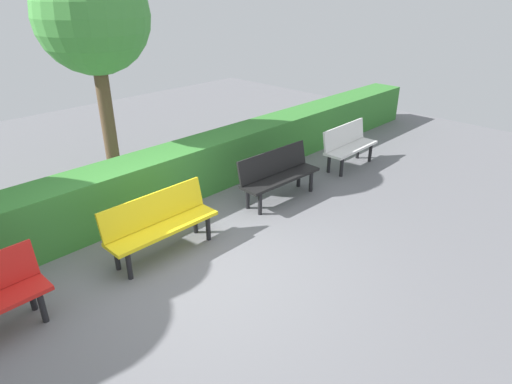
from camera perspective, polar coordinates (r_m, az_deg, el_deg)
ground_plane at (r=6.04m, az=-7.37°, el=-9.59°), size 18.68×18.68×0.00m
bench_white at (r=9.22m, az=11.92°, el=6.12°), size 1.41×0.48×0.86m
bench_black at (r=7.61m, az=2.86°, el=2.49°), size 1.61×0.53×0.86m
bench_yellow at (r=6.19m, az=-12.39°, el=-3.80°), size 1.63×0.47×0.86m
hedge_row at (r=7.74m, az=-10.71°, el=2.24°), size 14.68×0.75×0.91m
tree_near at (r=8.31m, az=-20.51°, el=20.39°), size 1.92×1.92×3.92m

